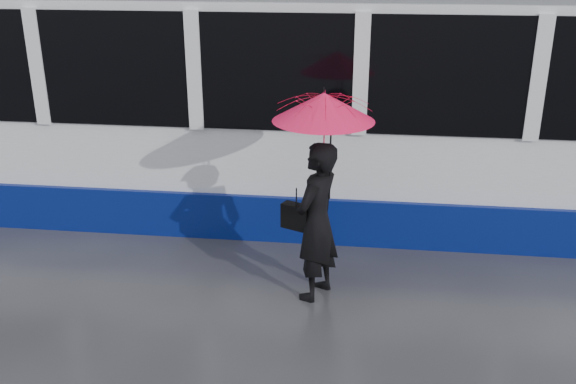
# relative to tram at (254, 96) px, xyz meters

# --- Properties ---
(ground) EXTENTS (90.00, 90.00, 0.00)m
(ground) POSITION_rel_tram_xyz_m (0.19, -2.50, -1.64)
(ground) COLOR #28282D
(ground) RESTS_ON ground
(rails) EXTENTS (34.00, 1.51, 0.02)m
(rails) POSITION_rel_tram_xyz_m (0.19, -0.00, -1.63)
(rails) COLOR #3F3D38
(rails) RESTS_ON ground
(tram) EXTENTS (26.00, 2.56, 3.35)m
(tram) POSITION_rel_tram_xyz_m (0.00, 0.00, 0.00)
(tram) COLOR white
(tram) RESTS_ON ground
(woman) EXTENTS (0.65, 0.76, 1.76)m
(woman) POSITION_rel_tram_xyz_m (1.11, -2.54, -0.76)
(woman) COLOR black
(woman) RESTS_ON ground
(umbrella) EXTENTS (1.37, 1.37, 1.19)m
(umbrella) POSITION_rel_tram_xyz_m (1.16, -2.54, 0.29)
(umbrella) COLOR #EC1383
(umbrella) RESTS_ON ground
(handbag) EXTENTS (0.34, 0.25, 0.45)m
(handbag) POSITION_rel_tram_xyz_m (0.89, -2.52, -0.72)
(handbag) COLOR black
(handbag) RESTS_ON ground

